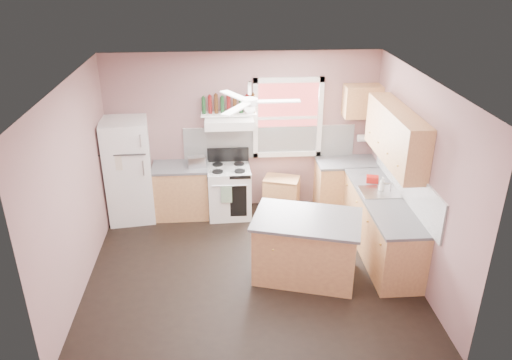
{
  "coord_description": "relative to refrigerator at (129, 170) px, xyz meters",
  "views": [
    {
      "loc": [
        -0.35,
        -5.94,
        4.14
      ],
      "look_at": [
        0.1,
        0.3,
        1.25
      ],
      "focal_mm": 35.0,
      "sensor_mm": 36.0,
      "label": 1
    }
  ],
  "objects": [
    {
      "name": "counter_right",
      "position": [
        3.84,
        -1.36,
        0.02
      ],
      "size": [
        0.62,
        2.22,
        0.04
      ],
      "primitive_type": "cube",
      "color": "#515154",
      "rests_on": "base_cabinet_right"
    },
    {
      "name": "wine_bottles",
      "position": [
        1.67,
        0.21,
        1.02
      ],
      "size": [
        0.86,
        0.06,
        0.31
      ],
      "color": "#143819",
      "rests_on": "bottle_shelf"
    },
    {
      "name": "cart",
      "position": [
        2.54,
        0.09,
        -0.57
      ],
      "size": [
        0.68,
        0.55,
        0.59
      ],
      "primitive_type": "cube",
      "rotation": [
        0.0,
        0.0,
        -0.31
      ],
      "color": "#A66E45",
      "rests_on": "floor"
    },
    {
      "name": "backsplash_back",
      "position": [
        2.35,
        0.33,
        0.31
      ],
      "size": [
        2.9,
        0.03,
        0.55
      ],
      "primitive_type": "cube",
      "color": "white",
      "rests_on": "wall_back"
    },
    {
      "name": "paper_towel",
      "position": [
        3.97,
        0.2,
        0.39
      ],
      "size": [
        0.26,
        0.12,
        0.12
      ],
      "primitive_type": "cylinder",
      "rotation": [
        0.0,
        1.57,
        0.0
      ],
      "color": "white",
      "rests_on": "wall_back"
    },
    {
      "name": "backsplash_right",
      "position": [
        4.13,
        -1.36,
        0.31
      ],
      "size": [
        0.03,
        2.6,
        0.55
      ],
      "primitive_type": "cube",
      "color": "white",
      "rests_on": "wall_right"
    },
    {
      "name": "stove",
      "position": [
        1.64,
        -0.02,
        -0.43
      ],
      "size": [
        0.72,
        0.66,
        0.86
      ],
      "primitive_type": "cube",
      "rotation": [
        0.0,
        0.0,
        0.03
      ],
      "color": "white",
      "rests_on": "floor"
    },
    {
      "name": "toaster",
      "position": [
        1.11,
        -0.02,
        0.13
      ],
      "size": [
        0.31,
        0.21,
        0.18
      ],
      "primitive_type": "cube",
      "rotation": [
        0.0,
        0.0,
        0.19
      ],
      "color": "silver",
      "rests_on": "counter_left"
    },
    {
      "name": "base_cabinet_corner",
      "position": [
        3.65,
        0.04,
        -0.43
      ],
      "size": [
        1.0,
        0.6,
        0.86
      ],
      "primitive_type": "cube",
      "color": "#A66E45",
      "rests_on": "floor"
    },
    {
      "name": "upper_cabinet_corner",
      "position": [
        3.85,
        0.17,
        1.04
      ],
      "size": [
        0.6,
        0.33,
        0.52
      ],
      "primitive_type": "cube",
      "color": "#A66E45",
      "rests_on": "wall_back"
    },
    {
      "name": "ceiling",
      "position": [
        1.9,
        -1.66,
        1.84
      ],
      "size": [
        4.5,
        4.5,
        0.0
      ],
      "primitive_type": "plane",
      "color": "white",
      "rests_on": "ground"
    },
    {
      "name": "counter_left",
      "position": [
        0.84,
        0.04,
        0.02
      ],
      "size": [
        0.92,
        0.62,
        0.04
      ],
      "primitive_type": "cube",
      "color": "#515154",
      "rests_on": "base_cabinet_left"
    },
    {
      "name": "window_frame",
      "position": [
        2.65,
        0.3,
        0.74
      ],
      "size": [
        1.16,
        0.07,
        1.36
      ],
      "primitive_type": "cube",
      "color": "white",
      "rests_on": "wall_back"
    },
    {
      "name": "bottle_shelf",
      "position": [
        1.67,
        0.21,
        0.86
      ],
      "size": [
        0.9,
        0.26,
        0.03
      ],
      "primitive_type": "cube",
      "color": "white",
      "rests_on": "range_hood"
    },
    {
      "name": "floor",
      "position": [
        1.9,
        -1.66,
        -0.86
      ],
      "size": [
        4.5,
        4.5,
        0.0
      ],
      "primitive_type": "plane",
      "color": "black",
      "rests_on": "ground"
    },
    {
      "name": "island_top",
      "position": [
        2.65,
        -1.86,
        0.02
      ],
      "size": [
        1.63,
        1.29,
        0.04
      ],
      "primitive_type": "cube",
      "rotation": [
        0.0,
        0.0,
        -0.29
      ],
      "color": "#515154",
      "rests_on": "island"
    },
    {
      "name": "soap_bottle",
      "position": [
        3.87,
        -1.13,
        0.15
      ],
      "size": [
        0.1,
        0.1,
        0.23
      ],
      "primitive_type": "imported",
      "rotation": [
        0.0,
        0.0,
        0.12
      ],
      "color": "silver",
      "rests_on": "counter_right"
    },
    {
      "name": "upper_cabinet_right",
      "position": [
        3.98,
        -1.16,
        0.92
      ],
      "size": [
        0.33,
        1.8,
        0.76
      ],
      "primitive_type": "cube",
      "color": "#A66E45",
      "rests_on": "wall_right"
    },
    {
      "name": "refrigerator",
      "position": [
        0.0,
        0.0,
        0.0
      ],
      "size": [
        0.82,
        0.8,
        1.72
      ],
      "primitive_type": "cube",
      "rotation": [
        0.0,
        0.0,
        0.13
      ],
      "color": "white",
      "rests_on": "floor"
    },
    {
      "name": "faucet",
      "position": [
        4.0,
        -1.16,
        0.11
      ],
      "size": [
        0.03,
        0.03,
        0.14
      ],
      "primitive_type": "cylinder",
      "color": "silver",
      "rests_on": "sink"
    },
    {
      "name": "wall_left",
      "position": [
        -0.38,
        -1.66,
        0.49
      ],
      "size": [
        0.05,
        4.0,
        2.7
      ],
      "primitive_type": "cube",
      "color": "#896362",
      "rests_on": "ground"
    },
    {
      "name": "wall_back",
      "position": [
        1.9,
        0.36,
        0.49
      ],
      "size": [
        4.5,
        0.05,
        2.7
      ],
      "primitive_type": "cube",
      "color": "#896362",
      "rests_on": "ground"
    },
    {
      "name": "sink",
      "position": [
        3.84,
        -1.16,
        0.03
      ],
      "size": [
        0.55,
        0.45,
        0.03
      ],
      "primitive_type": "cube",
      "color": "silver",
      "rests_on": "counter_right"
    },
    {
      "name": "ceiling_fan_hub",
      "position": [
        1.9,
        -1.66,
        1.59
      ],
      "size": [
        0.2,
        0.2,
        0.08
      ],
      "primitive_type": "cylinder",
      "color": "white",
      "rests_on": "ceiling"
    },
    {
      "name": "base_cabinet_left",
      "position": [
        0.84,
        0.04,
        -0.43
      ],
      "size": [
        0.9,
        0.6,
        0.86
      ],
      "primitive_type": "cube",
      "color": "#A66E45",
      "rests_on": "floor"
    },
    {
      "name": "wall_right",
      "position": [
        4.17,
        -1.66,
        0.49
      ],
      "size": [
        0.05,
        4.0,
        2.7
      ],
      "primitive_type": "cube",
      "color": "#896362",
      "rests_on": "ground"
    },
    {
      "name": "red_caddy",
      "position": [
        3.83,
        -0.81,
        0.09
      ],
      "size": [
        0.2,
        0.16,
        0.1
      ],
      "primitive_type": "cube",
      "rotation": [
        0.0,
        0.0,
        -0.25
      ],
      "color": "#A3130D",
      "rests_on": "counter_right"
    },
    {
      "name": "island",
      "position": [
        2.65,
        -1.86,
        -0.43
      ],
      "size": [
        1.53,
        1.2,
        0.86
      ],
      "primitive_type": "cube",
      "rotation": [
        0.0,
        0.0,
        -0.29
      ],
      "color": "#A66E45",
      "rests_on": "floor"
    },
    {
      "name": "window_view",
      "position": [
        2.65,
        0.32,
        0.74
      ],
      "size": [
        1.0,
        0.02,
        1.2
      ],
      "primitive_type": "cube",
      "color": "maroon",
      "rests_on": "wall_back"
    },
    {
      "name": "range_hood",
      "position": [
        1.67,
        0.09,
        0.76
      ],
      "size": [
        0.78,
        0.5,
        0.14
      ],
      "primitive_type": "cube",
      "color": "white",
      "rests_on": "wall_back"
    },
    {
      "name": "counter_corner",
      "position": [
        3.65,
        0.04,
        0.02
      ],
      "size": [
        1.02,
        0.62,
        0.04
      ],
      "primitive_type": "cube",
      "color": "#515154",
      "rests_on": "base_cabinet_corner"
    },
    {
      "name": "base_cabinet_right",
      "position": [
        3.85,
        -1.36,
        -0.43
      ],
      "size": [
        0.6,
        2.2,
        0.86
      ],
      "primitive_type": "cube",
      "color": "#A66E45",
      "rests_on": "floor"
    }
  ]
}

